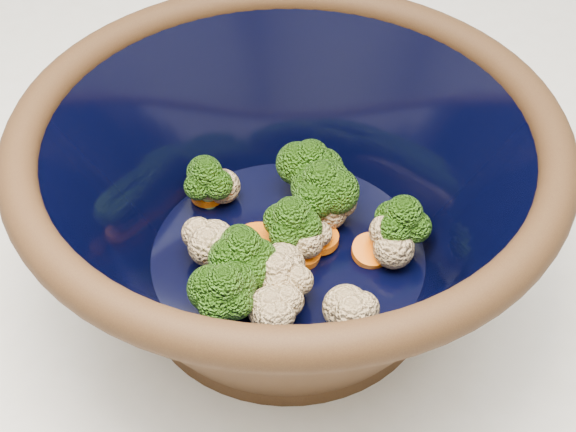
{
  "coord_description": "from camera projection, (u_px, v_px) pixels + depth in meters",
  "views": [
    {
      "loc": [
        0.22,
        -0.28,
        1.35
      ],
      "look_at": [
        0.06,
        0.07,
        0.97
      ],
      "focal_mm": 50.0,
      "sensor_mm": 36.0,
      "label": 1
    }
  ],
  "objects": [
    {
      "name": "vegetable_pile",
      "position": [
        290.0,
        228.0,
        0.55
      ],
      "size": [
        0.18,
        0.18,
        0.06
      ],
      "color": "#608442",
      "rests_on": "mixing_bowl"
    },
    {
      "name": "mixing_bowl",
      "position": [
        288.0,
        200.0,
        0.54
      ],
      "size": [
        0.36,
        0.36,
        0.15
      ],
      "rotation": [
        0.0,
        0.0,
        -0.08
      ],
      "color": "black",
      "rests_on": "counter"
    }
  ]
}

